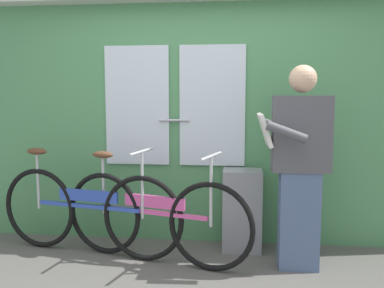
% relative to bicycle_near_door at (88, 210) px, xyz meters
% --- Properties ---
extents(train_door_wall, '(5.05, 0.28, 2.25)m').
position_rel_bicycle_near_door_xyz_m(train_door_wall, '(0.90, 0.46, 0.79)').
color(train_door_wall, '#4C8C56').
rests_on(train_door_wall, ground_plane).
extents(bicycle_near_door, '(1.72, 0.52, 0.93)m').
position_rel_bicycle_near_door_xyz_m(bicycle_near_door, '(0.00, 0.00, 0.00)').
color(bicycle_near_door, black).
rests_on(bicycle_near_door, ground_plane).
extents(bicycle_leaning_behind, '(1.65, 0.60, 0.93)m').
position_rel_bicycle_near_door_xyz_m(bicycle_leaning_behind, '(0.61, -0.12, -0.00)').
color(bicycle_leaning_behind, black).
rests_on(bicycle_leaning_behind, ground_plane).
extents(passenger_reading_newspaper, '(0.56, 0.48, 1.61)m').
position_rel_bicycle_near_door_xyz_m(passenger_reading_newspaper, '(1.77, -0.12, 0.46)').
color(passenger_reading_newspaper, slate).
rests_on(passenger_reading_newspaper, ground_plane).
extents(trash_bin_by_wall, '(0.34, 0.28, 0.72)m').
position_rel_bicycle_near_door_xyz_m(trash_bin_by_wall, '(1.33, 0.24, -0.02)').
color(trash_bin_by_wall, gray).
rests_on(trash_bin_by_wall, ground_plane).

